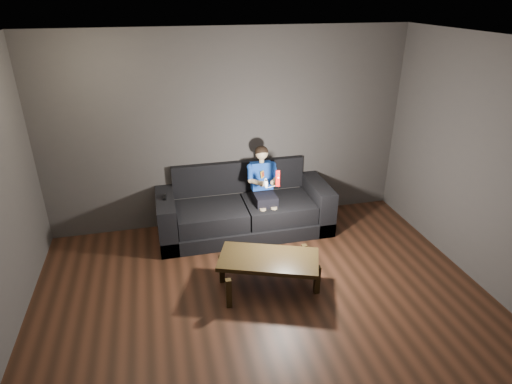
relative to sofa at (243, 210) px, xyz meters
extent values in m
plane|color=black|center=(-0.11, -2.16, -0.30)|extent=(5.00, 5.00, 0.00)
cube|color=#3F3B37|center=(-0.11, 0.34, 1.05)|extent=(5.00, 0.04, 2.70)
cube|color=white|center=(-0.11, -2.16, 2.40)|extent=(5.00, 5.00, 0.02)
cube|color=black|center=(0.00, -0.03, -0.20)|extent=(2.36, 1.02, 0.20)
cube|color=black|center=(-0.47, -0.14, 0.03)|extent=(0.92, 0.72, 0.25)
cube|color=black|center=(0.47, -0.14, 0.03)|extent=(0.92, 0.72, 0.25)
cube|color=black|center=(0.00, 0.36, 0.38)|extent=(1.89, 0.24, 0.46)
cube|color=black|center=(-1.06, -0.03, 0.02)|extent=(0.24, 1.02, 0.64)
cube|color=black|center=(1.06, -0.03, 0.02)|extent=(0.24, 1.02, 0.64)
cube|color=black|center=(0.27, -0.16, 0.22)|extent=(0.29, 0.36, 0.13)
cube|color=#1444A1|center=(0.27, 0.03, 0.48)|extent=(0.29, 0.21, 0.40)
cube|color=yellow|center=(0.27, -0.05, 0.54)|extent=(0.09, 0.09, 0.10)
cube|color=red|center=(0.27, -0.05, 0.54)|extent=(0.06, 0.06, 0.06)
cylinder|color=#D3B282|center=(0.27, 0.03, 0.70)|extent=(0.07, 0.07, 0.06)
sphere|color=#D3B282|center=(0.27, 0.03, 0.81)|extent=(0.17, 0.17, 0.17)
ellipsoid|color=black|center=(0.27, 0.04, 0.83)|extent=(0.18, 0.18, 0.16)
cylinder|color=#1444A1|center=(0.09, -0.03, 0.55)|extent=(0.08, 0.22, 0.18)
cylinder|color=#1444A1|center=(0.45, -0.03, 0.55)|extent=(0.08, 0.22, 0.18)
cylinder|color=#D3B282|center=(0.14, -0.18, 0.51)|extent=(0.13, 0.23, 0.10)
cylinder|color=#D3B282|center=(0.40, -0.18, 0.51)|extent=(0.13, 0.23, 0.10)
sphere|color=#D3B282|center=(0.20, -0.28, 0.50)|extent=(0.08, 0.08, 0.08)
sphere|color=#D3B282|center=(0.35, -0.28, 0.50)|extent=(0.08, 0.08, 0.08)
cylinder|color=#D3B282|center=(0.19, -0.35, 0.01)|extent=(0.09, 0.09, 0.33)
cylinder|color=#D3B282|center=(0.34, -0.35, 0.01)|extent=(0.09, 0.09, 0.33)
cube|color=red|center=(0.35, -0.48, 0.65)|extent=(0.07, 0.09, 0.21)
cube|color=maroon|center=(0.35, -0.51, 0.71)|extent=(0.03, 0.02, 0.03)
cylinder|color=white|center=(0.35, -0.51, 0.64)|extent=(0.02, 0.01, 0.02)
ellipsoid|color=white|center=(0.20, -0.48, 0.60)|extent=(0.06, 0.08, 0.14)
cylinder|color=black|center=(0.20, -0.51, 0.64)|extent=(0.02, 0.01, 0.02)
cube|color=black|center=(-1.06, -0.09, 0.36)|extent=(0.05, 0.15, 0.03)
cube|color=black|center=(-1.06, -0.04, 0.38)|extent=(0.02, 0.02, 0.00)
cube|color=black|center=(0.00, -1.38, 0.08)|extent=(1.22, 0.90, 0.05)
cube|color=black|center=(-0.50, -1.60, -0.12)|extent=(0.06, 0.06, 0.35)
cube|color=black|center=(0.50, -1.60, -0.12)|extent=(0.06, 0.06, 0.35)
cube|color=black|center=(-0.50, -1.16, -0.12)|extent=(0.06, 0.06, 0.35)
cube|color=black|center=(0.50, -1.16, -0.12)|extent=(0.06, 0.06, 0.35)
camera|label=1|loc=(-1.07, -5.22, 2.79)|focal=30.00mm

